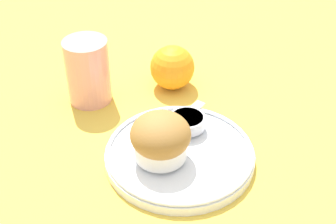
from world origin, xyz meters
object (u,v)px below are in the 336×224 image
(orange_fruit, at_px, (172,67))
(juice_glass, at_px, (88,71))
(butter_knife, at_px, (176,126))
(muffin, at_px, (161,138))

(orange_fruit, bearing_deg, juice_glass, 168.51)
(juice_glass, bearing_deg, butter_knife, -62.91)
(butter_knife, relative_size, juice_glass, 1.33)
(butter_knife, height_order, juice_glass, juice_glass)
(muffin, relative_size, butter_knife, 0.57)
(butter_knife, height_order, orange_fruit, orange_fruit)
(muffin, distance_m, orange_fruit, 0.21)
(orange_fruit, relative_size, juice_glass, 0.70)
(muffin, relative_size, juice_glass, 0.76)
(butter_knife, xyz_separation_m, orange_fruit, (0.06, 0.13, 0.02))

